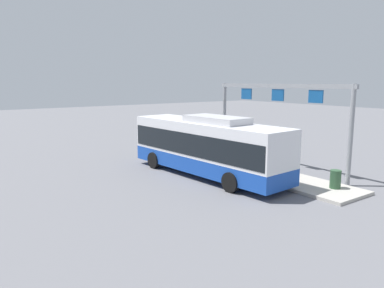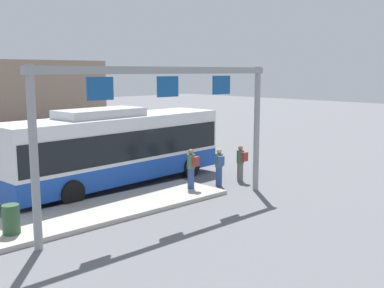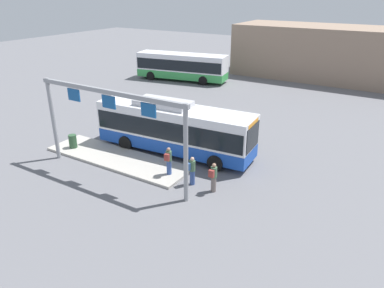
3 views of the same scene
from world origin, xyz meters
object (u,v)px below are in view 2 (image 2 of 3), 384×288
object	(u,v)px
person_waiting_near	(192,168)
person_waiting_mid	(219,166)
bus_main	(116,146)
person_boarding	(241,162)
trash_bin	(11,219)

from	to	relation	value
person_waiting_near	person_waiting_mid	distance (m)	1.61
person_waiting_near	bus_main	bearing A→B (deg)	17.38
bus_main	person_waiting_mid	size ratio (longest dim) A/B	6.44
person_boarding	trash_bin	world-z (taller)	person_boarding
bus_main	person_waiting_near	size ratio (longest dim) A/B	6.44
person_waiting_near	trash_bin	distance (m)	7.72
person_waiting_mid	person_boarding	bearing A→B (deg)	-63.02
bus_main	trash_bin	size ratio (longest dim) A/B	11.95
person_boarding	person_waiting_mid	xyz separation A→B (m)	(-1.38, 0.06, 0.00)
bus_main	person_boarding	world-z (taller)	bus_main
bus_main	person_boarding	size ratio (longest dim) A/B	6.44
person_waiting_mid	trash_bin	size ratio (longest dim) A/B	1.86
bus_main	person_waiting_mid	world-z (taller)	bus_main
person_boarding	trash_bin	bearing A→B (deg)	92.34
bus_main	trash_bin	world-z (taller)	bus_main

